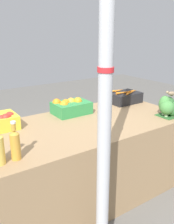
{
  "coord_description": "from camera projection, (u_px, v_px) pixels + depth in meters",
  "views": [
    {
      "loc": [
        -1.23,
        -1.8,
        1.56
      ],
      "look_at": [
        0.0,
        0.0,
        0.84
      ],
      "focal_mm": 40.0,
      "sensor_mm": 36.0,
      "label": 1
    }
  ],
  "objects": [
    {
      "name": "ground_plane",
      "position": [
        87.0,
        190.0,
        2.56
      ],
      "size": [
        10.0,
        10.0,
        0.0
      ],
      "primitive_type": "plane",
      "color": "#605E59"
    },
    {
      "name": "market_table",
      "position": [
        87.0,
        157.0,
        2.45
      ],
      "size": [
        1.94,
        0.96,
        0.74
      ],
      "primitive_type": "cube",
      "color": "#937551",
      "rests_on": "ground_plane"
    },
    {
      "name": "support_pole",
      "position": [
        106.0,
        73.0,
        1.41
      ],
      "size": [
        0.1,
        0.1,
        2.66
      ],
      "color": "#B7BABF",
      "rests_on": "ground_plane"
    },
    {
      "name": "orange_crate",
      "position": [
        70.0,
        107.0,
        2.54
      ],
      "size": [
        0.36,
        0.26,
        0.16
      ],
      "color": "#2D8442",
      "rests_on": "market_table"
    },
    {
      "name": "carrot_crate",
      "position": [
        124.0,
        97.0,
        2.94
      ],
      "size": [
        0.36,
        0.26,
        0.15
      ],
      "color": "black",
      "rests_on": "market_table"
    },
    {
      "name": "broccoli_pile",
      "position": [
        168.0,
        107.0,
        2.47
      ],
      "size": [
        0.24,
        0.2,
        0.2
      ],
      "color": "#2D602D",
      "rests_on": "market_table"
    },
    {
      "name": "juice_bottle_amber",
      "position": [
        15.0,
        144.0,
        1.63
      ],
      "size": [
        0.07,
        0.07,
        0.27
      ],
      "color": "gold",
      "rests_on": "market_table"
    },
    {
      "name": "sparrow_bird",
      "position": [
        171.0,
        93.0,
        2.43
      ],
      "size": [
        0.12,
        0.09,
        0.05
      ],
      "rotation": [
        0.0,
        0.0,
        2.52
      ],
      "color": "#4C3D2D",
      "rests_on": "broccoli_pile"
    }
  ]
}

